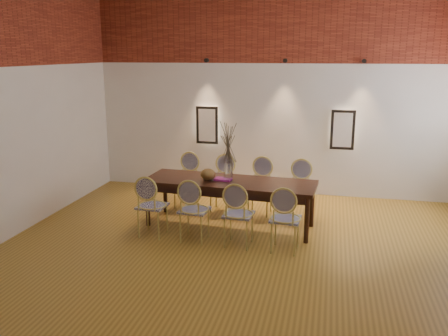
% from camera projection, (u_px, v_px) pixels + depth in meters
% --- Properties ---
extents(floor, '(7.00, 7.00, 0.02)m').
position_uv_depth(floor, '(237.00, 268.00, 6.13)').
color(floor, olive).
rests_on(floor, ground).
extents(wall_back, '(7.00, 0.10, 4.00)m').
position_uv_depth(wall_back, '(274.00, 90.00, 9.01)').
color(wall_back, silver).
rests_on(wall_back, ground).
extents(wall_front, '(7.00, 0.10, 4.00)m').
position_uv_depth(wall_front, '(97.00, 203.00, 2.29)').
color(wall_front, silver).
rests_on(wall_front, ground).
extents(brick_band_back, '(7.00, 0.02, 1.50)m').
position_uv_depth(brick_band_back, '(276.00, 21.00, 8.65)').
color(brick_band_back, maroon).
rests_on(brick_band_back, ground).
extents(niche_left, '(0.36, 0.06, 0.66)m').
position_uv_depth(niche_left, '(207.00, 125.00, 9.36)').
color(niche_left, '#FFEAC6').
rests_on(niche_left, wall_back).
extents(niche_right, '(0.36, 0.06, 0.66)m').
position_uv_depth(niche_right, '(343.00, 130.00, 8.80)').
color(niche_right, '#FFEAC6').
rests_on(niche_right, wall_back).
extents(spot_fixture_left, '(0.08, 0.10, 0.08)m').
position_uv_depth(spot_fixture_left, '(207.00, 60.00, 9.04)').
color(spot_fixture_left, black).
rests_on(spot_fixture_left, wall_back).
extents(spot_fixture_mid, '(0.08, 0.10, 0.08)m').
position_uv_depth(spot_fixture_mid, '(285.00, 61.00, 8.71)').
color(spot_fixture_mid, black).
rests_on(spot_fixture_mid, wall_back).
extents(spot_fixture_right, '(0.08, 0.10, 0.08)m').
position_uv_depth(spot_fixture_right, '(364.00, 61.00, 8.41)').
color(spot_fixture_right, black).
rests_on(spot_fixture_right, wall_back).
extents(dining_table, '(2.72, 1.03, 0.75)m').
position_uv_depth(dining_table, '(230.00, 203.00, 7.49)').
color(dining_table, black).
rests_on(dining_table, floor).
extents(chair_near_a, '(0.47, 0.47, 0.94)m').
position_uv_depth(chair_near_a, '(152.00, 206.00, 7.09)').
color(chair_near_a, tan).
rests_on(chair_near_a, floor).
extents(chair_near_b, '(0.47, 0.47, 0.94)m').
position_uv_depth(chair_near_b, '(194.00, 210.00, 6.90)').
color(chair_near_b, tan).
rests_on(chair_near_b, floor).
extents(chair_near_c, '(0.47, 0.47, 0.94)m').
position_uv_depth(chair_near_c, '(239.00, 214.00, 6.72)').
color(chair_near_c, tan).
rests_on(chair_near_c, floor).
extents(chair_near_d, '(0.47, 0.47, 0.94)m').
position_uv_depth(chair_near_d, '(285.00, 219.00, 6.53)').
color(chair_near_d, tan).
rests_on(chair_near_d, floor).
extents(chair_far_a, '(0.47, 0.47, 0.94)m').
position_uv_depth(chair_far_a, '(186.00, 181.00, 8.41)').
color(chair_far_a, tan).
rests_on(chair_far_a, floor).
extents(chair_far_b, '(0.47, 0.47, 0.94)m').
position_uv_depth(chair_far_b, '(222.00, 184.00, 8.22)').
color(chair_far_b, tan).
rests_on(chair_far_b, floor).
extents(chair_far_c, '(0.47, 0.47, 0.94)m').
position_uv_depth(chair_far_c, '(260.00, 187.00, 8.04)').
color(chair_far_c, tan).
rests_on(chair_far_c, floor).
extents(chair_far_d, '(0.47, 0.47, 0.94)m').
position_uv_depth(chair_far_d, '(299.00, 191.00, 7.85)').
color(chair_far_d, tan).
rests_on(chair_far_d, floor).
extents(vase, '(0.14, 0.14, 0.30)m').
position_uv_depth(vase, '(228.00, 171.00, 7.37)').
color(vase, silver).
rests_on(vase, dining_table).
extents(dried_branches, '(0.50, 0.50, 0.70)m').
position_uv_depth(dried_branches, '(228.00, 143.00, 7.27)').
color(dried_branches, '#463C2A').
rests_on(dried_branches, vase).
extents(bowl, '(0.24, 0.24, 0.18)m').
position_uv_depth(bowl, '(208.00, 174.00, 7.43)').
color(bowl, brown).
rests_on(bowl, dining_table).
extents(book, '(0.27, 0.20, 0.03)m').
position_uv_depth(book, '(223.00, 179.00, 7.43)').
color(book, '#961E79').
rests_on(book, dining_table).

